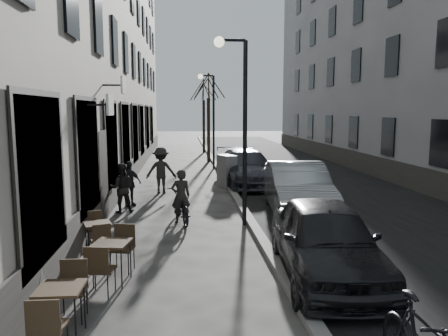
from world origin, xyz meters
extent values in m
plane|color=#373532|center=(0.00, 0.00, 0.00)|extent=(120.00, 120.00, 0.00)
cube|color=black|center=(3.85, 16.00, 0.00)|extent=(7.30, 60.00, 0.00)
cube|color=slate|center=(0.20, 16.00, 0.06)|extent=(0.25, 60.00, 0.12)
cube|color=#9C9483|center=(-6.00, 16.50, 8.00)|extent=(4.00, 35.00, 16.00)
cube|color=gray|center=(9.50, 16.50, 8.00)|extent=(4.00, 35.00, 16.00)
cylinder|color=black|center=(0.00, 6.00, 2.50)|extent=(0.12, 0.12, 5.00)
cylinder|color=black|center=(-0.35, 6.00, 5.00)|extent=(0.70, 0.08, 0.08)
sphere|color=#FFF2CC|center=(-0.70, 6.00, 4.95)|extent=(0.28, 0.28, 0.28)
cylinder|color=black|center=(0.00, 18.00, 2.50)|extent=(0.12, 0.12, 5.00)
cylinder|color=black|center=(-0.35, 18.00, 5.00)|extent=(0.70, 0.08, 0.08)
sphere|color=#FFF2CC|center=(-0.70, 18.00, 4.95)|extent=(0.28, 0.28, 0.28)
cylinder|color=black|center=(-0.10, 21.00, 1.95)|extent=(0.20, 0.20, 3.90)
cylinder|color=black|center=(-0.10, 27.00, 1.95)|extent=(0.20, 0.20, 3.90)
cube|color=black|center=(-3.40, 0.21, 0.73)|extent=(0.62, 0.62, 0.04)
cylinder|color=black|center=(-3.66, -0.04, 0.36)|extent=(0.02, 0.02, 0.71)
cylinder|color=black|center=(-3.14, -0.05, 0.36)|extent=(0.02, 0.02, 0.71)
cylinder|color=black|center=(-3.65, 0.48, 0.36)|extent=(0.02, 0.02, 0.71)
cylinder|color=black|center=(-3.13, 0.47, 0.36)|extent=(0.02, 0.02, 0.71)
cube|color=black|center=(-3.01, 2.19, 0.75)|extent=(0.74, 0.74, 0.04)
cylinder|color=black|center=(-3.32, 1.98, 0.37)|extent=(0.02, 0.02, 0.73)
cylinder|color=black|center=(-2.80, 1.88, 0.37)|extent=(0.02, 0.02, 0.73)
cylinder|color=black|center=(-3.22, 2.50, 0.37)|extent=(0.02, 0.02, 0.73)
cylinder|color=black|center=(-2.70, 2.40, 0.37)|extent=(0.02, 0.02, 0.73)
cube|color=black|center=(-3.59, 3.94, 0.67)|extent=(0.71, 0.71, 0.04)
cylinder|color=black|center=(-3.75, 3.65, 0.33)|extent=(0.02, 0.02, 0.65)
cylinder|color=black|center=(-3.30, 3.79, 0.33)|extent=(0.02, 0.02, 0.65)
cylinder|color=black|center=(-3.89, 4.10, 0.33)|extent=(0.02, 0.02, 0.65)
cylinder|color=black|center=(-3.44, 4.24, 0.33)|extent=(0.02, 0.02, 0.65)
cube|color=black|center=(-3.95, 0.83, 0.02)|extent=(0.52, 0.76, 0.04)
cube|color=white|center=(-4.04, 0.83, 0.61)|extent=(0.48, 0.74, 1.15)
cube|color=slate|center=(0.10, 11.89, 0.68)|extent=(0.79, 1.02, 1.35)
imported|color=black|center=(-1.76, 6.46, 0.46)|extent=(0.95, 1.86, 0.93)
imported|color=black|center=(-1.76, 6.46, 0.76)|extent=(0.62, 0.47, 1.52)
imported|color=black|center=(-3.60, 7.86, 0.77)|extent=(0.83, 0.69, 1.54)
imported|color=black|center=(-2.52, 10.92, 0.89)|extent=(1.17, 0.70, 1.77)
imported|color=black|center=(-3.48, 8.75, 0.76)|extent=(0.94, 0.80, 1.51)
imported|color=black|center=(1.00, 2.09, 0.74)|extent=(2.09, 4.45, 1.47)
imported|color=#979B9F|center=(1.80, 7.14, 0.79)|extent=(2.10, 4.91, 1.57)
imported|color=#34353D|center=(1.00, 12.58, 0.74)|extent=(2.46, 5.24, 1.48)
camera|label=1|loc=(-1.68, -5.72, 3.18)|focal=35.00mm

